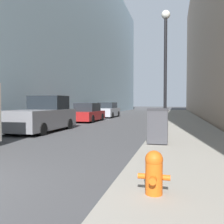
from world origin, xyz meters
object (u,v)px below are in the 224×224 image
object	(u,v)px
fire_hydrant	(154,171)
trash_bin	(158,126)
parked_sedan_near	(88,113)
lamppost	(165,63)
parked_sedan_far	(108,110)
pickup_truck	(42,116)

from	to	relation	value
fire_hydrant	trash_bin	distance (m)	4.97
fire_hydrant	parked_sedan_near	world-z (taller)	parked_sedan_near
lamppost	parked_sedan_near	xyz separation A→B (m)	(-6.88, 9.27, -2.60)
parked_sedan_near	fire_hydrant	bearing A→B (deg)	-66.76
lamppost	parked_sedan_near	distance (m)	11.83
lamppost	parked_sedan_far	bearing A→B (deg)	113.53
parked_sedan_far	fire_hydrant	bearing A→B (deg)	-73.01
pickup_truck	parked_sedan_far	distance (m)	13.90
trash_bin	pickup_truck	bearing A→B (deg)	150.57
lamppost	parked_sedan_near	bearing A→B (deg)	126.58
parked_sedan_near	parked_sedan_far	world-z (taller)	parked_sedan_far
lamppost	pickup_truck	size ratio (longest dim) A/B	1.06
pickup_truck	parked_sedan_near	bearing A→B (deg)	89.89
trash_bin	lamppost	bearing A→B (deg)	85.14
trash_bin	pickup_truck	world-z (taller)	pickup_truck
pickup_truck	trash_bin	bearing A→B (deg)	-29.43
lamppost	pickup_truck	distance (m)	7.53
pickup_truck	parked_sedan_near	xyz separation A→B (m)	(0.01, 7.50, -0.13)
fire_hydrant	pickup_truck	bearing A→B (deg)	128.65
fire_hydrant	lamppost	bearing A→B (deg)	90.81
fire_hydrant	lamppost	xyz separation A→B (m)	(-0.10, 6.98, 2.80)
trash_bin	parked_sedan_near	xyz separation A→B (m)	(-6.71, 11.30, -0.08)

